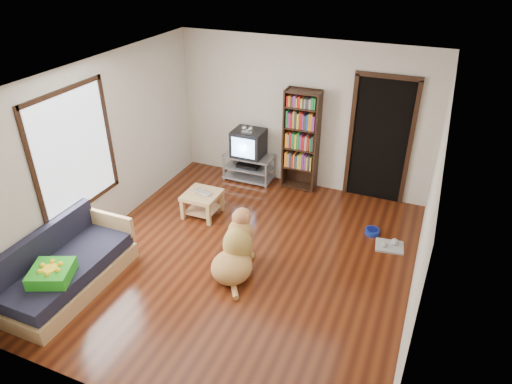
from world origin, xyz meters
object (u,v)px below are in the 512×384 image
at_px(dog_bowl, 372,231).
at_px(dog, 236,251).
at_px(green_cushion, 52,273).
at_px(sofa, 67,270).
at_px(grey_rag, 389,246).
at_px(crt_tv, 249,142).
at_px(laptop, 201,193).
at_px(coffee_table, 202,200).
at_px(bookshelf, 301,135).
at_px(tv_stand, 249,166).

distance_m(dog_bowl, dog, 2.25).
distance_m(green_cushion, sofa, 0.42).
relative_size(grey_rag, crt_tv, 0.69).
relative_size(laptop, coffee_table, 0.57).
xyz_separation_m(dog_bowl, dog, (-1.56, -1.60, 0.28)).
height_order(bookshelf, coffee_table, bookshelf).
height_order(sofa, dog, dog).
bearing_deg(coffee_table, dog, -44.53).
xyz_separation_m(laptop, tv_stand, (0.20, 1.45, -0.14)).
bearing_deg(dog, dog_bowl, 45.64).
height_order(tv_stand, sofa, sofa).
height_order(green_cushion, coffee_table, green_cushion).
bearing_deg(bookshelf, grey_rag, -34.64).
relative_size(dog_bowl, bookshelf, 0.12).
height_order(sofa, coffee_table, sofa).
height_order(grey_rag, crt_tv, crt_tv).
bearing_deg(tv_stand, bookshelf, 5.63).
xyz_separation_m(green_cushion, grey_rag, (3.61, 2.80, -0.48)).
xyz_separation_m(green_cushion, tv_stand, (0.85, 3.95, -0.23)).
relative_size(green_cushion, crt_tv, 0.80).
distance_m(grey_rag, sofa, 4.48).
distance_m(dog_bowl, grey_rag, 0.39).
relative_size(dog_bowl, crt_tv, 0.38).
relative_size(crt_tv, coffee_table, 1.05).
xyz_separation_m(dog_bowl, grey_rag, (0.30, -0.25, -0.03)).
height_order(tv_stand, crt_tv, crt_tv).
distance_m(laptop, bookshelf, 2.01).
bearing_deg(grey_rag, crt_tv, 156.88).
xyz_separation_m(dog_bowl, bookshelf, (-1.51, 1.00, 0.96)).
relative_size(dog_bowl, tv_stand, 0.24).
distance_m(green_cushion, coffee_table, 2.62).
bearing_deg(laptop, grey_rag, 20.49).
bearing_deg(dog, bookshelf, 88.82).
distance_m(laptop, dog_bowl, 2.74).
bearing_deg(laptop, dog_bowl, 26.37).
bearing_deg(coffee_table, crt_tv, 81.91).
xyz_separation_m(green_cushion, laptop, (0.65, 2.50, -0.09)).
distance_m(grey_rag, bookshelf, 2.41).
height_order(crt_tv, dog, crt_tv).
height_order(bookshelf, sofa, bookshelf).
height_order(dog_bowl, tv_stand, tv_stand).
xyz_separation_m(laptop, sofa, (-0.77, -2.18, -0.15)).
distance_m(bookshelf, coffee_table, 2.03).
bearing_deg(tv_stand, coffee_table, -98.21).
bearing_deg(tv_stand, dog_bowl, -20.22).
bearing_deg(green_cushion, laptop, 52.34).
distance_m(green_cushion, dog, 2.28).
relative_size(grey_rag, sofa, 0.22).
relative_size(green_cushion, tv_stand, 0.52).
xyz_separation_m(tv_stand, bookshelf, (0.95, 0.09, 0.73)).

